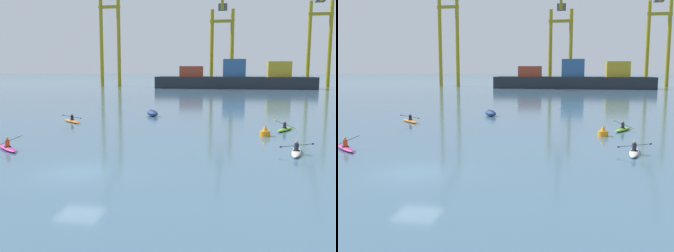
% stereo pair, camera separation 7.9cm
% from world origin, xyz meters
% --- Properties ---
extents(ground_plane, '(800.00, 800.00, 0.00)m').
position_xyz_m(ground_plane, '(0.00, 0.00, 0.00)').
color(ground_plane, '#476B84').
extents(container_barge, '(45.88, 8.93, 8.53)m').
position_xyz_m(container_barge, '(8.09, 96.43, 2.74)').
color(container_barge, '#1E2328').
rests_on(container_barge, ground).
extents(gantry_crane_west, '(7.08, 16.18, 39.84)m').
position_xyz_m(gantry_crane_west, '(-32.40, 103.28, 19.56)').
color(gantry_crane_west, olive).
rests_on(gantry_crane_west, ground).
extents(gantry_crane_west_mid, '(7.68, 14.46, 34.70)m').
position_xyz_m(gantry_crane_west_mid, '(3.46, 108.06, 16.63)').
color(gantry_crane_west_mid, olive).
rests_on(gantry_crane_west_mid, ground).
extents(gantry_crane_east_mid, '(7.46, 18.09, 38.73)m').
position_xyz_m(gantry_crane_east_mid, '(33.64, 109.86, 18.27)').
color(gantry_crane_east_mid, olive).
rests_on(gantry_crane_east_mid, ground).
extents(capsized_dinghy, '(2.32, 2.79, 0.76)m').
position_xyz_m(capsized_dinghy, '(-1.53, 26.47, 0.35)').
color(capsized_dinghy, navy).
rests_on(capsized_dinghy, ground).
extents(channel_buoy, '(0.90, 0.90, 1.00)m').
position_xyz_m(channel_buoy, '(11.17, 14.07, 0.36)').
color(channel_buoy, orange).
rests_on(channel_buoy, ground).
extents(kayak_orange, '(2.93, 2.71, 0.95)m').
position_xyz_m(kayak_orange, '(-8.99, 19.44, 0.17)').
color(kayak_orange, orange).
rests_on(kayak_orange, ground).
extents(kayak_magenta, '(2.98, 2.66, 1.00)m').
position_xyz_m(kayak_magenta, '(-7.50, 4.86, 0.17)').
color(kayak_magenta, '#C13384').
rests_on(kayak_magenta, ground).
extents(kayak_lime, '(2.12, 3.29, 0.99)m').
position_xyz_m(kayak_lime, '(13.22, 17.47, 0.17)').
color(kayak_lime, '#7ABC2D').
rests_on(kayak_lime, ground).
extents(kayak_white, '(2.23, 3.45, 0.95)m').
position_xyz_m(kayak_white, '(12.79, 7.09, 0.17)').
color(kayak_white, silver).
rests_on(kayak_white, ground).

